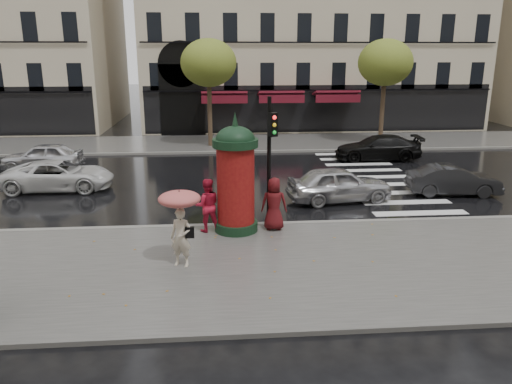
{
  "coord_description": "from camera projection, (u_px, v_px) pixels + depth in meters",
  "views": [
    {
      "loc": [
        -1.65,
        -13.35,
        5.94
      ],
      "look_at": [
        -0.45,
        1.5,
        1.69
      ],
      "focal_mm": 35.0,
      "sensor_mm": 36.0,
      "label": 1
    }
  ],
  "objects": [
    {
      "name": "woman_red",
      "position": [
        207.0,
        205.0,
        16.42
      ],
      "size": [
        0.93,
        0.76,
        1.79
      ],
      "primitive_type": "imported",
      "rotation": [
        0.0,
        0.0,
        3.24
      ],
      "color": "#B5162F",
      "rests_on": "near_sidewalk"
    },
    {
      "name": "morris_column",
      "position": [
        236.0,
        175.0,
        16.22
      ],
      "size": [
        1.47,
        1.47,
        3.96
      ],
      "color": "black",
      "rests_on": "near_sidewalk"
    },
    {
      "name": "traffic_light",
      "position": [
        270.0,
        150.0,
        16.41
      ],
      "size": [
        0.33,
        0.43,
        4.39
      ],
      "color": "black",
      "rests_on": "near_sidewalk"
    },
    {
      "name": "tree_far_right",
      "position": [
        385.0,
        63.0,
        31.09
      ],
      "size": [
        3.4,
        3.4,
        6.64
      ],
      "color": "#38281C",
      "rests_on": "ground"
    },
    {
      "name": "car_black",
      "position": [
        378.0,
        148.0,
        27.87
      ],
      "size": [
        4.85,
        2.24,
        1.37
      ],
      "primitive_type": "imported",
      "rotation": [
        0.0,
        0.0,
        -1.64
      ],
      "color": "black",
      "rests_on": "ground"
    },
    {
      "name": "near_sidewalk",
      "position": [
        277.0,
        267.0,
        14.06
      ],
      "size": [
        90.0,
        7.0,
        0.12
      ],
      "primitive_type": "cube",
      "color": "#474744",
      "rests_on": "ground"
    },
    {
      "name": "zebra_crossing",
      "position": [
        375.0,
        177.0,
        24.22
      ],
      "size": [
        3.6,
        11.75,
        0.01
      ],
      "primitive_type": "cube",
      "color": "silver",
      "rests_on": "ground"
    },
    {
      "name": "car_silver",
      "position": [
        339.0,
        184.0,
        20.17
      ],
      "size": [
        4.39,
        2.24,
        1.43
      ],
      "primitive_type": "imported",
      "rotation": [
        0.0,
        0.0,
        1.7
      ],
      "color": "#B9B9BE",
      "rests_on": "ground"
    },
    {
      "name": "car_darkgrey",
      "position": [
        453.0,
        180.0,
        21.13
      ],
      "size": [
        3.95,
        1.75,
        1.26
      ],
      "primitive_type": "imported",
      "rotation": [
        0.0,
        0.0,
        1.46
      ],
      "color": "black",
      "rests_on": "ground"
    },
    {
      "name": "woman_umbrella",
      "position": [
        180.0,
        216.0,
        13.6
      ],
      "size": [
        1.16,
        1.16,
        2.23
      ],
      "color": "beige",
      "rests_on": "near_sidewalk"
    },
    {
      "name": "car_far_silver",
      "position": [
        42.0,
        156.0,
        25.59
      ],
      "size": [
        4.02,
        1.62,
        1.37
      ],
      "primitive_type": "imported",
      "rotation": [
        0.0,
        0.0,
        -1.57
      ],
      "color": "silver",
      "rests_on": "ground"
    },
    {
      "name": "man_burgundy",
      "position": [
        274.0,
        204.0,
        16.6
      ],
      "size": [
        0.94,
        0.68,
        1.78
      ],
      "primitive_type": "imported",
      "rotation": [
        0.0,
        0.0,
        3.01
      ],
      "color": "#501013",
      "rests_on": "near_sidewalk"
    },
    {
      "name": "car_white",
      "position": [
        59.0,
        175.0,
        21.85
      ],
      "size": [
        4.7,
        2.19,
        1.3
      ],
      "primitive_type": "imported",
      "rotation": [
        0.0,
        0.0,
        1.58
      ],
      "color": "silver",
      "rests_on": "ground"
    },
    {
      "name": "near_kerb",
      "position": [
        265.0,
        225.0,
        17.41
      ],
      "size": [
        90.0,
        0.25,
        0.14
      ],
      "primitive_type": "cube",
      "color": "slate",
      "rests_on": "ground"
    },
    {
      "name": "tree_far_left",
      "position": [
        209.0,
        63.0,
        30.24
      ],
      "size": [
        3.4,
        3.4,
        6.64
      ],
      "color": "#38281C",
      "rests_on": "ground"
    },
    {
      "name": "far_sidewalk",
      "position": [
        241.0,
        143.0,
        32.75
      ],
      "size": [
        90.0,
        6.0,
        0.12
      ],
      "primitive_type": "cube",
      "color": "#474744",
      "rests_on": "ground"
    },
    {
      "name": "far_kerb",
      "position": [
        244.0,
        152.0,
        29.87
      ],
      "size": [
        90.0,
        0.25,
        0.14
      ],
      "primitive_type": "cube",
      "color": "slate",
      "rests_on": "ground"
    },
    {
      "name": "ground",
      "position": [
        275.0,
        261.0,
        14.56
      ],
      "size": [
        160.0,
        160.0,
        0.0
      ],
      "primitive_type": "plane",
      "color": "black",
      "rests_on": "ground"
    }
  ]
}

